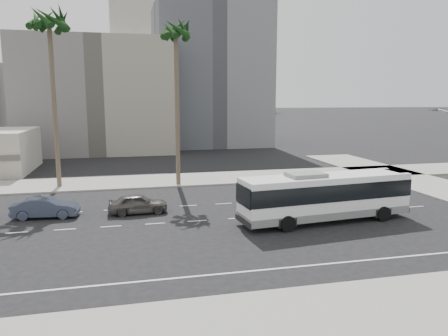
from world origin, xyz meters
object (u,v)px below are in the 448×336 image
object	(u,v)px
palm_near	(176,35)
car_b	(46,207)
city_bus	(325,195)
palm_mid	(49,26)
car_a	(138,203)

from	to	relation	value
palm_near	car_b	bearing A→B (deg)	-138.98
city_bus	car_b	size ratio (longest dim) A/B	2.72
palm_mid	car_a	bearing A→B (deg)	-57.20
city_bus	car_b	xyz separation A→B (m)	(-19.68, 5.47, -1.12)
city_bus	car_a	world-z (taller)	city_bus
city_bus	palm_mid	xyz separation A→B (m)	(-20.29, 16.46, 13.45)
car_b	palm_near	distance (m)	20.13
city_bus	car_a	distance (m)	14.04
car_a	palm_mid	distance (m)	19.83
car_b	car_a	bearing A→B (deg)	-88.50
city_bus	car_a	xyz separation A→B (m)	(-13.01, 5.15, -1.13)
car_b	palm_mid	xyz separation A→B (m)	(-0.61, 10.99, 14.57)
car_b	palm_near	world-z (taller)	palm_near
car_b	palm_mid	world-z (taller)	palm_mid
car_b	palm_mid	distance (m)	18.26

